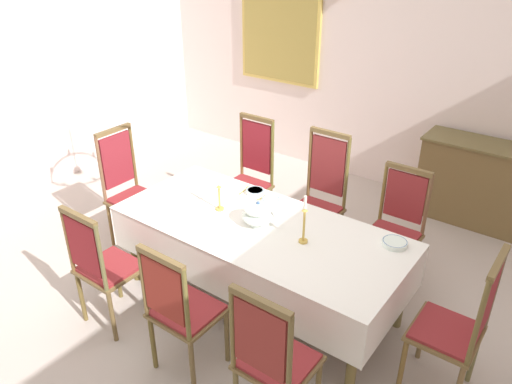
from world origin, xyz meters
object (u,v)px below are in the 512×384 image
object	(u,v)px
chair_north_c	(395,227)
chair_head_east	(459,325)
candlestick_west	(219,196)
chair_south_b	(181,308)
bowl_near_right	(271,200)
spoon_secondary	(263,197)
chair_north_b	(320,197)
bowl_near_left	(255,191)
chair_south_a	(103,265)
chair_north_a	(250,175)
chair_south_c	(272,358)
bowl_far_left	(395,243)
candlestick_east	(304,224)
spoon_primary	(247,188)
framed_painting	(280,28)
dining_table	(259,233)
sideboard	(489,186)
soup_tureen	(258,213)
chair_head_west	(129,188)

from	to	relation	value
chair_north_c	chair_head_east	world-z (taller)	chair_head_east
candlestick_west	chair_south_b	bearing A→B (deg)	-65.02
bowl_near_right	spoon_secondary	world-z (taller)	bowl_near_right
chair_north_b	bowl_near_left	world-z (taller)	chair_north_b
chair_south_a	chair_north_a	distance (m)	1.84
chair_south_c	bowl_far_left	size ratio (longest dim) A/B	5.94
chair_south_b	bowl_near_right	bearing A→B (deg)	97.16
chair_south_b	candlestick_east	xyz separation A→B (m)	(0.38, 0.92, 0.36)
spoon_primary	bowl_near_right	bearing A→B (deg)	-18.99
chair_north_b	spoon_primary	bearing A→B (deg)	46.25
framed_painting	chair_south_a	bearing A→B (deg)	-76.49
chair_north_b	candlestick_west	world-z (taller)	chair_north_b
chair_north_b	candlestick_east	world-z (taller)	chair_north_b
chair_south_c	bowl_far_left	world-z (taller)	chair_south_c
dining_table	bowl_near_left	bearing A→B (deg)	130.11
chair_north_c	bowl_far_left	bearing A→B (deg)	109.43
dining_table	candlestick_east	bearing A→B (deg)	0.00
chair_head_east	candlestick_east	world-z (taller)	chair_head_east
dining_table	bowl_near_right	size ratio (longest dim) A/B	15.20
chair_north_a	sideboard	bearing A→B (deg)	-142.30
chair_south_a	chair_north_b	distance (m)	2.02
spoon_secondary	dining_table	bearing A→B (deg)	-46.29
chair_north_c	framed_painting	xyz separation A→B (m)	(-2.45, 1.79, 1.16)
chair_north_a	sideboard	size ratio (longest dim) A/B	0.83
chair_head_east	candlestick_west	size ratio (longest dim) A/B	3.49
chair_north_a	chair_north_b	world-z (taller)	chair_north_b
chair_north_b	framed_painting	size ratio (longest dim) A/B	0.90
dining_table	chair_north_b	size ratio (longest dim) A/B	1.90
chair_north_a	soup_tureen	xyz separation A→B (m)	(0.79, -0.93, 0.25)
chair_north_c	chair_head_west	distance (m)	2.52
chair_north_b	chair_head_east	world-z (taller)	chair_north_b
chair_north_a	chair_north_c	xyz separation A→B (m)	(1.57, -0.01, -0.04)
chair_south_c	spoon_primary	xyz separation A→B (m)	(-1.23, 1.35, 0.19)
chair_head_west	sideboard	world-z (taller)	chair_head_west
chair_north_a	framed_painting	distance (m)	2.28
chair_south_c	chair_head_west	world-z (taller)	chair_head_west
dining_table	spoon_primary	bearing A→B (deg)	136.57
dining_table	framed_painting	size ratio (longest dim) A/B	1.71
dining_table	bowl_near_left	distance (m)	0.54
framed_painting	soup_tureen	bearing A→B (deg)	-58.52
chair_north_a	chair_head_west	distance (m)	1.21
chair_south_a	soup_tureen	distance (m)	1.25
chair_south_a	chair_head_east	world-z (taller)	chair_head_east
chair_north_b	chair_south_c	size ratio (longest dim) A/B	1.11
chair_head_east	spoon_primary	distance (m)	2.08
candlestick_west	spoon_secondary	bearing A→B (deg)	66.69
bowl_near_left	spoon_secondary	distance (m)	0.10
spoon_secondary	sideboard	distance (m)	2.53
chair_south_a	chair_north_c	bearing A→B (deg)	49.39
bowl_near_right	chair_south_b	bearing A→B (deg)	-82.84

